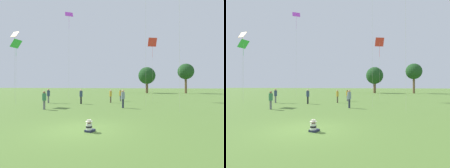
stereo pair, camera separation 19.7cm
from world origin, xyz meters
The scene contains 14 objects.
ground_plane centered at (0.00, 0.00, 0.00)m, with size 300.00×300.00×0.00m, color #567A33.
seated_toddler centered at (0.53, -0.37, 0.25)m, with size 0.46×0.52×0.59m.
person_standing_0 centered at (0.70, 8.78, 1.08)m, with size 0.42×0.42×1.80m.
person_standing_1 centered at (-4.90, 11.59, 1.06)m, with size 0.51×0.51×1.78m.
person_standing_2 centered at (-6.27, 6.13, 1.01)m, with size 0.39×0.39×1.70m.
person_standing_3 centered at (-1.69, 13.68, 1.01)m, with size 0.42×0.42×1.68m.
person_standing_4 centered at (-9.38, 11.68, 1.09)m, with size 0.51×0.51×1.81m.
person_standing_5 centered at (-0.86, 16.31, 0.96)m, with size 0.50×0.50×1.62m.
kite_1 centered at (-16.64, 14.08, 9.72)m, with size 1.16×0.77×10.43m.
kite_2 centered at (-10.10, 18.76, 13.92)m, with size 1.52×1.38×14.80m.
kite_3 centered at (3.62, 18.85, 8.67)m, with size 1.40×0.89×9.45m.
kite_5 centered at (-12.14, 9.28, 7.05)m, with size 0.86×1.20×7.62m.
distant_tree_0 centered at (13.32, 46.23, 6.33)m, with size 4.58×4.58×8.70m.
distant_tree_1 centered at (2.16, 45.46, 5.25)m, with size 5.11×5.11×7.86m.
Camera 1 is at (3.42, -8.28, 2.20)m, focal length 28.00 mm.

